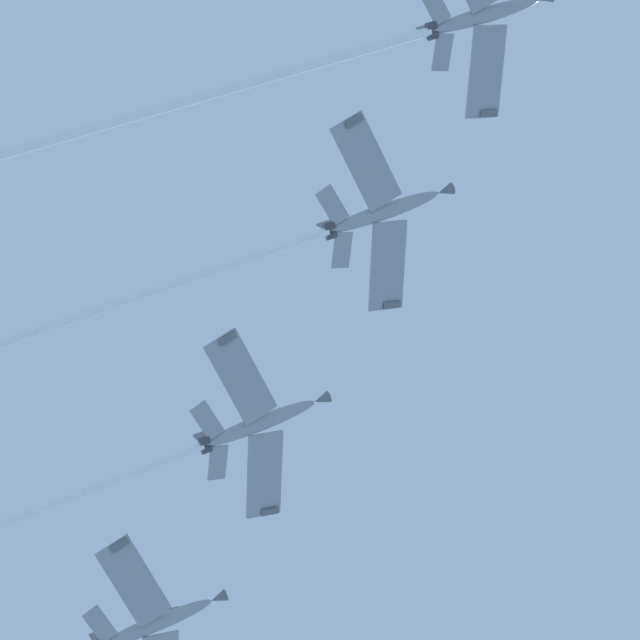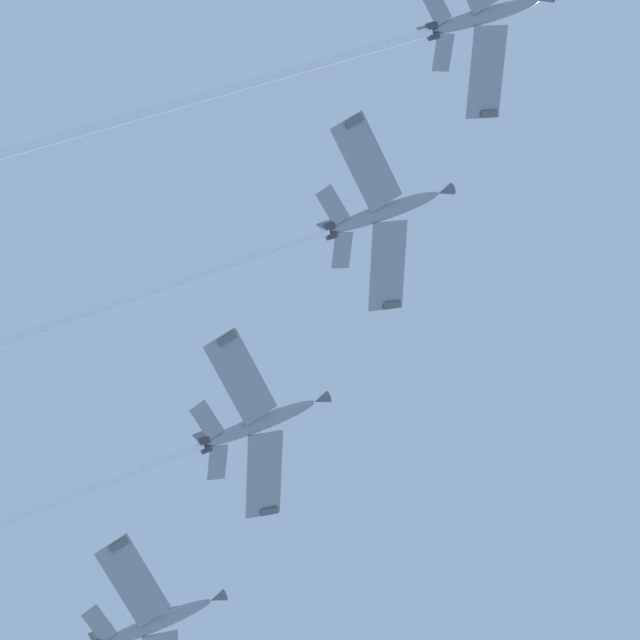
# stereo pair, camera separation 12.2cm
# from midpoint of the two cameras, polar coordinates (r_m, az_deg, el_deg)

# --- Properties ---
(jet_lead) EXTENTS (51.26, 21.55, 24.45)m
(jet_lead) POSITION_cam_midpoint_polar(r_m,az_deg,el_deg) (138.19, 2.37, 10.60)
(jet_lead) COLOR gray
(jet_second) EXTENTS (53.76, 21.34, 24.77)m
(jet_second) POSITION_cam_midpoint_polar(r_m,az_deg,el_deg) (136.72, -1.79, 2.75)
(jet_second) COLOR gray
(jet_third) EXTENTS (48.96, 20.53, 24.41)m
(jet_third) POSITION_cam_midpoint_polar(r_m,az_deg,el_deg) (139.15, -5.78, -5.34)
(jet_third) COLOR gray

